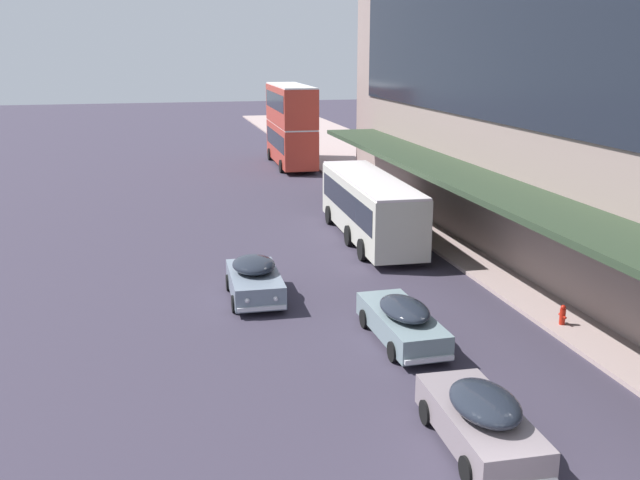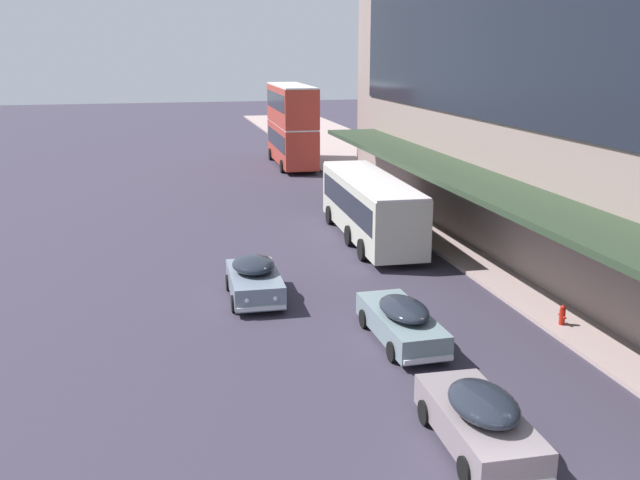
{
  "view_description": "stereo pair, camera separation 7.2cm",
  "coord_description": "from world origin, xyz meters",
  "views": [
    {
      "loc": [
        -6.66,
        -10.31,
        9.29
      ],
      "look_at": [
        0.09,
        18.19,
        1.38
      ],
      "focal_mm": 40.0,
      "sensor_mm": 36.0,
      "label": 1
    },
    {
      "loc": [
        -6.59,
        -10.33,
        9.29
      ],
      "look_at": [
        0.09,
        18.19,
        1.38
      ],
      "focal_mm": 40.0,
      "sensor_mm": 36.0,
      "label": 2
    }
  ],
  "objects": [
    {
      "name": "transit_bus_kerbside_rear",
      "position": [
        3.68,
        22.63,
        1.82
      ],
      "size": [
        3.03,
        10.98,
        3.17
      ],
      "color": "beige",
      "rests_on": "ground"
    },
    {
      "name": "sedan_oncoming_rear",
      "position": [
        0.92,
        10.13,
        0.73
      ],
      "size": [
        1.85,
        4.83,
        1.47
      ],
      "color": "gray",
      "rests_on": "ground"
    },
    {
      "name": "sedan_oncoming_front",
      "position": [
        -3.15,
        15.35,
        0.79
      ],
      "size": [
        2.06,
        4.27,
        1.61
      ],
      "color": "slate",
      "rests_on": "ground"
    },
    {
      "name": "fire_hydrant",
      "position": [
        6.66,
        9.95,
        0.49
      ],
      "size": [
        0.2,
        0.4,
        0.7
      ],
      "color": "#B61D10",
      "rests_on": "sidewalk_kerb"
    },
    {
      "name": "sedan_lead_near",
      "position": [
        0.56,
        3.59,
        0.79
      ],
      "size": [
        1.96,
        4.51,
        1.61
      ],
      "color": "gray",
      "rests_on": "ground"
    },
    {
      "name": "transit_bus_kerbside_front",
      "position": [
        4.35,
        46.36,
        3.49
      ],
      "size": [
        3.04,
        10.31,
        6.48
      ],
      "color": "#B3372A",
      "rests_on": "ground"
    }
  ]
}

